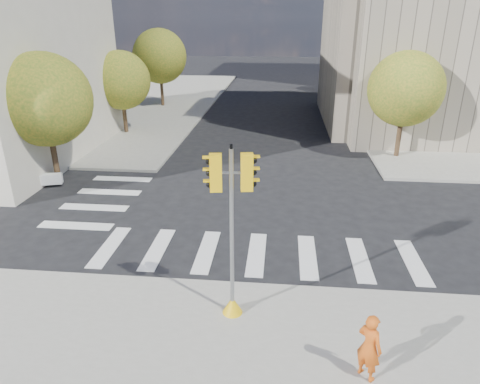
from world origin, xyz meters
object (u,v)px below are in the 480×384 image
(traffic_signal, at_px, (232,247))
(photographer, at_px, (369,347))
(lamp_near, at_px, (399,71))
(lamp_far, at_px, (362,54))

(traffic_signal, relative_size, photographer, 2.87)
(lamp_near, height_order, photographer, lamp_near)
(lamp_near, xyz_separation_m, traffic_signal, (-8.56, -19.49, -2.35))
(lamp_near, relative_size, lamp_far, 1.00)
(lamp_near, distance_m, lamp_far, 14.00)
(lamp_near, height_order, traffic_signal, lamp_near)
(traffic_signal, bearing_deg, photographer, -39.65)
(lamp_far, distance_m, traffic_signal, 34.64)
(lamp_far, xyz_separation_m, photographer, (-5.25, -35.47, -3.58))
(photographer, bearing_deg, lamp_far, -51.99)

